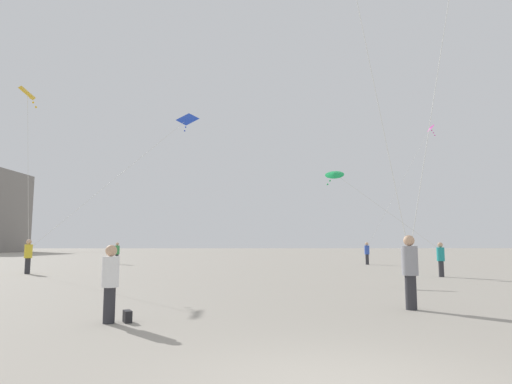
{
  "coord_description": "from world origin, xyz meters",
  "views": [
    {
      "loc": [
        -1.14,
        -4.97,
        1.61
      ],
      "look_at": [
        0.0,
        23.23,
        4.9
      ],
      "focal_mm": 31.12,
      "sensor_mm": 36.0,
      "label": 1
    }
  ],
  "objects": [
    {
      "name": "kite_magenta_diamond",
      "position": [
        15.05,
        31.2,
        11.14
      ],
      "size": [
        6.84,
        2.5,
        10.44
      ],
      "color": "#D12899"
    },
    {
      "name": "person_in_yellow",
      "position": [
        -12.36,
        19.44,
        1.01
      ],
      "size": [
        0.4,
        0.4,
        1.84
      ],
      "rotation": [
        0.0,
        0.0,
        5.37
      ],
      "color": "#2D2D33",
      "rests_on": "ground_plane"
    },
    {
      "name": "kite_emerald_diamond",
      "position": [
        4.6,
        20.85,
        5.71
      ],
      "size": [
        4.86,
        5.05,
        4.81
      ],
      "color": "green"
    },
    {
      "name": "person_in_blue",
      "position": [
        8.82,
        29.15,
        0.94
      ],
      "size": [
        0.37,
        0.37,
        1.71
      ],
      "rotation": [
        0.0,
        0.0,
        2.05
      ],
      "color": "#2D2D33",
      "rests_on": "ground_plane"
    },
    {
      "name": "person_in_grey",
      "position": [
        3.11,
        5.95,
        1.0
      ],
      "size": [
        0.4,
        0.4,
        1.82
      ],
      "rotation": [
        0.0,
        0.0,
        1.5
      ],
      "color": "#2D2D33",
      "rests_on": "ground_plane"
    },
    {
      "name": "person_in_teal",
      "position": [
        8.75,
        16.48,
        0.91
      ],
      "size": [
        0.36,
        0.36,
        1.67
      ],
      "rotation": [
        0.0,
        0.0,
        1.89
      ],
      "color": "#2D2D33",
      "rests_on": "ground_plane"
    },
    {
      "name": "kite_amber_delta",
      "position": [
        -11.68,
        16.97,
        8.92
      ],
      "size": [
        1.05,
        3.12,
        8.1
      ],
      "color": "yellow"
    },
    {
      "name": "kite_cobalt_delta",
      "position": [
        -4.54,
        21.83,
        9.02
      ],
      "size": [
        8.64,
        2.89,
        8.3
      ],
      "color": "blue"
    },
    {
      "name": "person_in_white",
      "position": [
        -3.75,
        4.37,
        0.87
      ],
      "size": [
        0.34,
        0.34,
        1.58
      ],
      "rotation": [
        0.0,
        0.0,
        4.57
      ],
      "color": "#2D2D33",
      "rests_on": "ground_plane"
    },
    {
      "name": "person_in_green",
      "position": [
        -10.61,
        30.48,
        0.93
      ],
      "size": [
        0.37,
        0.37,
        1.7
      ],
      "rotation": [
        0.0,
        0.0,
        2.85
      ],
      "color": "#2D2D33",
      "rests_on": "ground_plane"
    },
    {
      "name": "handbag_beside_flyer",
      "position": [
        -3.4,
        4.47,
        0.12
      ],
      "size": [
        0.26,
        0.35,
        0.24
      ],
      "primitive_type": "cube",
      "rotation": [
        0.0,
        0.0,
        5.14
      ],
      "color": "black",
      "rests_on": "ground_plane"
    }
  ]
}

